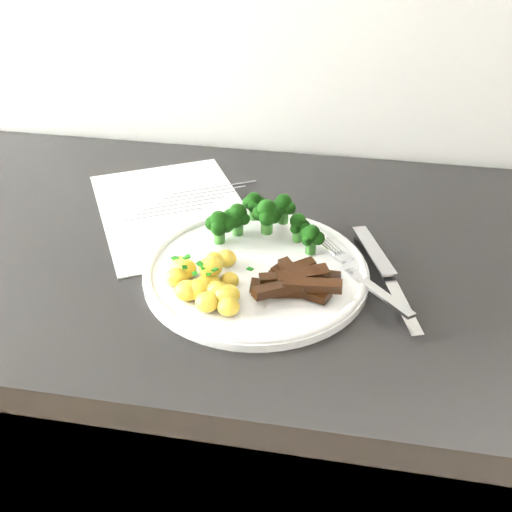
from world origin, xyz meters
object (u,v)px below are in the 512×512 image
at_px(counter, 284,469).
at_px(potatoes, 207,282).
at_px(plate, 256,271).
at_px(beef_strips, 296,282).
at_px(knife, 393,289).
at_px(recipe_paper, 174,210).
at_px(broccoli, 260,217).
at_px(fork, 365,279).

distance_m(counter, potatoes, 0.50).
relative_size(counter, plate, 8.57).
bearing_deg(counter, potatoes, -127.08).
height_order(beef_strips, knife, beef_strips).
relative_size(plate, knife, 1.30).
distance_m(plate, potatoes, 0.07).
xyz_separation_m(plate, potatoes, (-0.05, -0.05, 0.01)).
bearing_deg(recipe_paper, broccoli, -24.92).
height_order(potatoes, beef_strips, potatoes).
bearing_deg(knife, beef_strips, -169.00).
xyz_separation_m(recipe_paper, plate, (0.15, -0.14, 0.01)).
bearing_deg(knife, counter, 151.34).
height_order(plate, beef_strips, beef_strips).
height_order(plate, knife, knife).
xyz_separation_m(counter, broccoli, (-0.05, 0.01, 0.50)).
height_order(recipe_paper, broccoli, broccoli).
bearing_deg(beef_strips, broccoli, 120.25).
distance_m(fork, knife, 0.03).
distance_m(beef_strips, knife, 0.12).
xyz_separation_m(broccoli, beef_strips, (0.06, -0.11, -0.02)).
xyz_separation_m(counter, recipe_paper, (-0.19, 0.08, 0.46)).
bearing_deg(potatoes, recipe_paper, 117.14).
distance_m(plate, beef_strips, 0.06).
distance_m(plate, fork, 0.14).
xyz_separation_m(counter, potatoes, (-0.09, -0.12, 0.48)).
bearing_deg(counter, broccoli, 163.89).
relative_size(counter, knife, 11.14).
height_order(recipe_paper, fork, fork).
relative_size(beef_strips, fork, 0.72).
relative_size(plate, beef_strips, 2.60).
xyz_separation_m(plate, fork, (0.13, -0.01, 0.01)).
distance_m(recipe_paper, knife, 0.35).
height_order(counter, plate, plate).
xyz_separation_m(beef_strips, fork, (0.08, 0.02, -0.00)).
relative_size(recipe_paper, potatoes, 3.05).
bearing_deg(broccoli, fork, -30.43).
bearing_deg(fork, beef_strips, -164.24).
relative_size(recipe_paper, beef_strips, 3.30).
relative_size(counter, potatoes, 20.63).
relative_size(recipe_paper, broccoli, 2.26).
bearing_deg(recipe_paper, knife, -25.30).
bearing_deg(plate, fork, -3.89).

